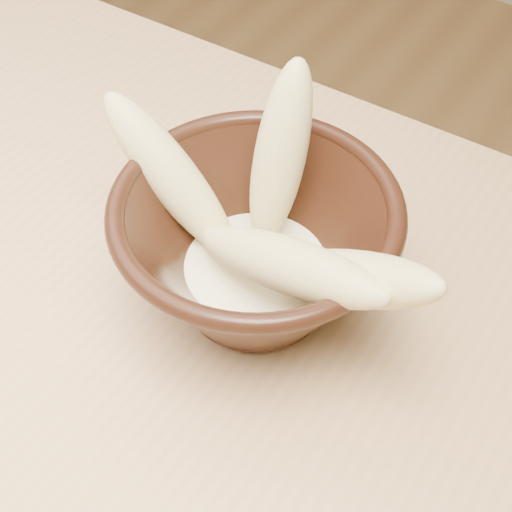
{
  "coord_description": "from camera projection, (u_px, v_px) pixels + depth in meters",
  "views": [
    {
      "loc": [
        0.2,
        -0.1,
        1.15
      ],
      "look_at": [
        0.03,
        0.15,
        0.8
      ],
      "focal_mm": 50.0,
      "sensor_mm": 36.0,
      "label": 1
    }
  ],
  "objects": [
    {
      "name": "banana_left",
      "position": [
        171.0,
        176.0,
        0.47
      ],
      "size": [
        0.12,
        0.04,
        0.12
      ],
      "primitive_type": "ellipsoid",
      "rotation": [
        0.81,
        0.0,
        -1.61
      ],
      "color": "#D4C87D",
      "rests_on": "bowl"
    },
    {
      "name": "milk_puddle",
      "position": [
        256.0,
        271.0,
        0.48
      ],
      "size": [
        0.1,
        0.1,
        0.01
      ],
      "primitive_type": "cylinder",
      "color": "#F7EEC6",
      "rests_on": "bowl"
    },
    {
      "name": "table",
      "position": [
        98.0,
        498.0,
        0.49
      ],
      "size": [
        1.2,
        0.8,
        0.75
      ],
      "color": "tan",
      "rests_on": "ground"
    },
    {
      "name": "banana_right",
      "position": [
        349.0,
        278.0,
        0.42
      ],
      "size": [
        0.14,
        0.06,
        0.11
      ],
      "primitive_type": "ellipsoid",
      "rotation": [
        0.93,
        0.0,
        1.35
      ],
      "color": "#D4C87D",
      "rests_on": "bowl"
    },
    {
      "name": "banana_across",
      "position": [
        286.0,
        265.0,
        0.42
      ],
      "size": [
        0.16,
        0.06,
        0.09
      ],
      "primitive_type": "ellipsoid",
      "rotation": [
        1.19,
        0.0,
        1.41
      ],
      "color": "#D4C87D",
      "rests_on": "bowl"
    },
    {
      "name": "banana_upright",
      "position": [
        280.0,
        156.0,
        0.46
      ],
      "size": [
        0.04,
        0.08,
        0.13
      ],
      "primitive_type": "ellipsoid",
      "rotation": [
        0.35,
        0.0,
        3.22
      ],
      "color": "#D4C87D",
      "rests_on": "bowl"
    },
    {
      "name": "bowl",
      "position": [
        256.0,
        247.0,
        0.46
      ],
      "size": [
        0.18,
        0.18,
        0.1
      ],
      "rotation": [
        0.0,
        0.0,
        0.29
      ],
      "color": "black",
      "rests_on": "table"
    }
  ]
}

